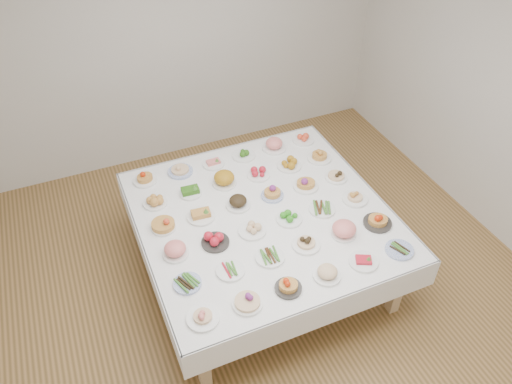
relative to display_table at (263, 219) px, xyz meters
name	(u,v)px	position (x,y,z in m)	size (l,w,h in m)	color
room_envelope	(269,125)	(-0.07, -0.25, 1.15)	(5.02, 5.02, 2.81)	#9E7341
display_table	(263,219)	(0.00, 0.00, 0.00)	(2.15, 2.15, 0.75)	white
dish_0	(203,314)	(-0.84, -0.84, 0.13)	(0.23, 0.23, 0.13)	white
dish_1	(247,299)	(-0.50, -0.85, 0.13)	(0.25, 0.25, 0.13)	white
dish_2	(288,286)	(-0.16, -0.84, 0.11)	(0.20, 0.20, 0.11)	#2C2A27
dish_3	(327,272)	(0.16, -0.85, 0.12)	(0.21, 0.21, 0.12)	white
dish_4	(364,260)	(0.50, -0.84, 0.10)	(0.23, 0.23, 0.09)	white
dish_5	(400,249)	(0.83, -0.85, 0.09)	(0.23, 0.23, 0.05)	#4C66B2
dish_6	(187,283)	(-0.85, -0.50, 0.09)	(0.21, 0.21, 0.05)	#4C66B2
dish_7	(230,270)	(-0.50, -0.51, 0.09)	(0.22, 0.22, 0.05)	white
dish_8	(270,256)	(-0.16, -0.50, 0.09)	(0.23, 0.23, 0.05)	white
dish_9	(306,240)	(0.17, -0.50, 0.13)	(0.25, 0.25, 0.13)	white
dish_10	(344,229)	(0.51, -0.51, 0.13)	(0.23, 0.23, 0.13)	white
dish_11	(378,218)	(0.85, -0.51, 0.14)	(0.25, 0.24, 0.15)	#2C2A27
dish_12	(175,249)	(-0.84, -0.16, 0.13)	(0.22, 0.22, 0.13)	white
dish_13	(215,239)	(-0.51, -0.18, 0.12)	(0.23, 0.23, 0.11)	#2C2A27
dish_14	(252,228)	(-0.17, -0.17, 0.11)	(0.24, 0.24, 0.10)	white
dish_15	(289,216)	(0.18, -0.17, 0.11)	(0.22, 0.22, 0.10)	white
dish_16	(322,208)	(0.50, -0.17, 0.09)	(0.26, 0.24, 0.06)	white
dish_17	(355,196)	(0.84, -0.17, 0.12)	(0.23, 0.23, 0.11)	white
dish_18	(163,223)	(-0.85, 0.16, 0.13)	(0.23, 0.22, 0.14)	white
dish_19	(201,213)	(-0.51, 0.17, 0.12)	(0.24, 0.24, 0.12)	white
dish_20	(238,202)	(-0.16, 0.18, 0.12)	(0.22, 0.22, 0.11)	white
dish_21	(272,192)	(0.17, 0.17, 0.13)	(0.20, 0.20, 0.13)	#4C66B2
dish_22	(306,181)	(0.51, 0.17, 0.14)	(0.25, 0.24, 0.15)	white
dish_23	(336,175)	(0.84, 0.17, 0.12)	(0.21, 0.21, 0.11)	white
dish_24	(155,200)	(-0.84, 0.50, 0.12)	(0.22, 0.22, 0.11)	white
dish_25	(190,191)	(-0.50, 0.50, 0.11)	(0.20, 0.20, 0.09)	white
dish_26	(224,179)	(-0.17, 0.51, 0.13)	(0.24, 0.24, 0.13)	white
dish_27	(259,173)	(0.18, 0.49, 0.11)	(0.21, 0.21, 0.09)	white
dish_28	(289,163)	(0.51, 0.51, 0.11)	(0.23, 0.23, 0.11)	white
dish_29	(320,154)	(0.84, 0.50, 0.13)	(0.24, 0.24, 0.13)	white
dish_30	(145,177)	(-0.84, 0.85, 0.13)	(0.22, 0.22, 0.13)	white
dish_31	(180,168)	(-0.50, 0.85, 0.13)	(0.24, 0.24, 0.13)	#4C66B2
dish_32	(213,162)	(-0.16, 0.83, 0.10)	(0.21, 0.21, 0.08)	white
dish_33	(244,154)	(0.16, 0.84, 0.10)	(0.23, 0.23, 0.09)	white
dish_34	(274,143)	(0.50, 0.84, 0.14)	(0.27, 0.27, 0.15)	white
dish_35	(303,138)	(0.84, 0.85, 0.11)	(0.22, 0.22, 0.09)	white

